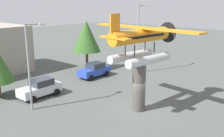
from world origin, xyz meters
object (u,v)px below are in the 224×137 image
at_px(floatplane_monument, 141,42).
at_px(streetlight_secondary, 139,34).
at_px(display_pedestal, 139,86).
at_px(car_mid_silver, 40,88).
at_px(streetlight_primary, 30,61).
at_px(tree_center_back, 86,36).
at_px(car_far_blue, 94,70).

bearing_deg(floatplane_monument, streetlight_secondary, 42.53).
xyz_separation_m(display_pedestal, car_mid_silver, (-3.54, 9.21, -1.24)).
relative_size(floatplane_monument, streetlight_primary, 1.42).
relative_size(car_mid_silver, tree_center_back, 0.63).
height_order(floatplane_monument, car_far_blue, floatplane_monument).
height_order(car_mid_silver, car_far_blue, same).
distance_m(car_far_blue, tree_center_back, 5.26).
xyz_separation_m(car_far_blue, streetlight_secondary, (5.26, -2.85, 4.09)).
xyz_separation_m(display_pedestal, tree_center_back, (6.74, 13.26, 2.45)).
distance_m(car_mid_silver, tree_center_back, 11.65).
height_order(streetlight_primary, streetlight_secondary, streetlight_secondary).
xyz_separation_m(floatplane_monument, streetlight_secondary, (9.99, 7.19, -0.94)).
bearing_deg(display_pedestal, floatplane_monument, -6.78).
distance_m(display_pedestal, car_far_blue, 11.21).
relative_size(display_pedestal, car_mid_silver, 1.01).
bearing_deg(tree_center_back, car_far_blue, -120.15).
relative_size(car_mid_silver, car_far_blue, 1.00).
xyz_separation_m(display_pedestal, floatplane_monument, (0.13, -0.02, 3.79)).
bearing_deg(display_pedestal, car_mid_silver, 111.04).
bearing_deg(car_mid_silver, streetlight_primary, 44.97).
xyz_separation_m(floatplane_monument, car_far_blue, (4.73, 10.04, -5.03)).
bearing_deg(floatplane_monument, car_far_blue, 71.54).
xyz_separation_m(streetlight_primary, tree_center_back, (12.46, 6.23, 0.27)).
distance_m(car_mid_silver, streetlight_secondary, 14.41).
xyz_separation_m(car_mid_silver, streetlight_secondary, (13.66, -2.03, 4.09)).
xyz_separation_m(car_far_blue, tree_center_back, (1.88, 3.24, 3.69)).
height_order(display_pedestal, floatplane_monument, floatplane_monument).
distance_m(car_mid_silver, streetlight_primary, 4.60).
height_order(display_pedestal, streetlight_primary, streetlight_primary).
bearing_deg(car_mid_silver, tree_center_back, -158.48).
bearing_deg(streetlight_secondary, tree_center_back, 119.05).
xyz_separation_m(display_pedestal, streetlight_secondary, (10.12, 7.18, 2.85)).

